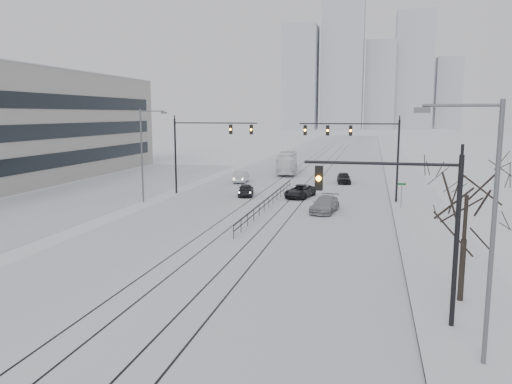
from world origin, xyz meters
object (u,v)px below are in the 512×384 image
Objects in this scene: sedan_sb_inner at (246,190)px; sedan_nb_right at (325,205)px; sedan_nb_front at (300,191)px; bare_tree at (466,207)px; sedan_nb_far at (344,178)px; box_truck at (287,163)px; traffic_mast_near at (415,216)px; sedan_sb_outer at (241,177)px.

sedan_nb_right reaches higher than sedan_sb_inner.
sedan_sb_inner is 5.70m from sedan_nb_front.
sedan_nb_far is (-7.41, 39.14, -3.82)m from bare_tree.
sedan_nb_right is at bearing 99.48° from box_truck.
sedan_nb_far is 0.37× the size of box_truck.
bare_tree reaches higher than sedan_nb_right.
sedan_sb_inner is at bearing -165.34° from sedan_nb_front.
sedan_sb_inner is at bearing -134.80° from sedan_nb_far.
traffic_mast_near reaches higher than sedan_sb_inner.
sedan_sb_inner is 0.36× the size of box_truck.
traffic_mast_near is 3.85m from bare_tree.
bare_tree is at bearing -60.47° from sedan_nb_right.
traffic_mast_near is at bearing -90.15° from sedan_nb_far.
sedan_sb_outer reaches higher than sedan_nb_front.
traffic_mast_near is at bearing -61.97° from sedan_nb_front.
sedan_nb_right is (8.90, -6.94, 0.03)m from sedan_sb_inner.
sedan_sb_inner reaches higher than sedan_nb_front.
sedan_nb_front is (-8.79, 30.24, -3.91)m from traffic_mast_near.
sedan_sb_outer is 1.07× the size of sedan_nb_far.
sedan_sb_outer is 0.90× the size of sedan_nb_front.
sedan_nb_right is (-5.58, 23.02, -3.88)m from traffic_mast_near.
box_truck is at bearing -103.39° from sedan_sb_inner.
sedan_nb_far is at bearing -174.80° from sedan_sb_outer.
sedan_sb_outer is at bearing 118.46° from bare_tree.
traffic_mast_near is at bearing 104.79° from sedan_sb_inner.
bare_tree is 1.44× the size of sedan_sb_outer.
sedan_sb_outer is (-17.63, 39.97, -3.87)m from traffic_mast_near.
traffic_mast_near is 43.86m from sedan_sb_outer.
sedan_nb_front is 21.17m from box_truck.
sedan_nb_far is at bearing -138.89° from sedan_sb_inner.
box_truck is (-16.03, 47.84, -3.00)m from bare_tree.
traffic_mast_near is 1.65× the size of sedan_sb_outer.
sedan_nb_far is at bearing 84.17° from sedan_nb_front.
sedan_sb_outer is 20.80m from sedan_nb_right.
bare_tree reaches higher than sedan_sb_outer.
box_truck is (4.02, 10.87, 0.79)m from sedan_sb_outer.
traffic_mast_near is 1.48× the size of sedan_nb_right.
bare_tree is (2.41, 3.00, -0.07)m from traffic_mast_near.
box_truck reaches higher than sedan_nb_right.
sedan_nb_front is (8.84, -9.73, -0.05)m from sedan_sb_outer.
box_truck is (0.87, 20.88, 0.83)m from sedan_sb_inner.
traffic_mast_near is 24.00m from sedan_nb_right.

